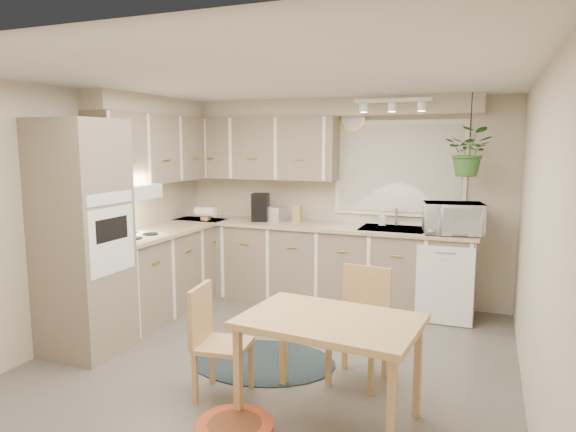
# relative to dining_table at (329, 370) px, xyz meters

# --- Properties ---
(floor) EXTENTS (4.20, 4.20, 0.00)m
(floor) POSITION_rel_dining_table_xyz_m (-0.73, 0.73, -0.37)
(floor) COLOR #66615A
(floor) RESTS_ON ground
(ceiling) EXTENTS (4.20, 4.20, 0.00)m
(ceiling) POSITION_rel_dining_table_xyz_m (-0.73, 0.73, 2.03)
(ceiling) COLOR silver
(ceiling) RESTS_ON wall_back
(wall_back) EXTENTS (4.00, 0.04, 2.40)m
(wall_back) POSITION_rel_dining_table_xyz_m (-0.73, 2.83, 0.83)
(wall_back) COLOR beige
(wall_back) RESTS_ON floor
(wall_front) EXTENTS (4.00, 0.04, 2.40)m
(wall_front) POSITION_rel_dining_table_xyz_m (-0.73, -1.37, 0.83)
(wall_front) COLOR beige
(wall_front) RESTS_ON floor
(wall_left) EXTENTS (0.04, 4.20, 2.40)m
(wall_left) POSITION_rel_dining_table_xyz_m (-2.73, 0.73, 0.83)
(wall_left) COLOR beige
(wall_left) RESTS_ON floor
(wall_right) EXTENTS (0.04, 4.20, 2.40)m
(wall_right) POSITION_rel_dining_table_xyz_m (1.27, 0.73, 0.83)
(wall_right) COLOR beige
(wall_right) RESTS_ON floor
(base_cab_left) EXTENTS (0.60, 1.85, 0.90)m
(base_cab_left) POSITION_rel_dining_table_xyz_m (-2.43, 1.60, 0.08)
(base_cab_left) COLOR gray
(base_cab_left) RESTS_ON floor
(base_cab_back) EXTENTS (3.60, 0.60, 0.90)m
(base_cab_back) POSITION_rel_dining_table_xyz_m (-0.93, 2.53, 0.08)
(base_cab_back) COLOR gray
(base_cab_back) RESTS_ON floor
(counter_left) EXTENTS (0.64, 1.89, 0.04)m
(counter_left) POSITION_rel_dining_table_xyz_m (-2.42, 1.60, 0.55)
(counter_left) COLOR tan
(counter_left) RESTS_ON base_cab_left
(counter_back) EXTENTS (3.64, 0.64, 0.04)m
(counter_back) POSITION_rel_dining_table_xyz_m (-0.93, 2.52, 0.55)
(counter_back) COLOR tan
(counter_back) RESTS_ON base_cab_back
(oven_stack) EXTENTS (0.65, 0.65, 2.10)m
(oven_stack) POSITION_rel_dining_table_xyz_m (-2.41, 0.35, 0.68)
(oven_stack) COLOR gray
(oven_stack) RESTS_ON floor
(wall_oven_face) EXTENTS (0.02, 0.56, 0.58)m
(wall_oven_face) POSITION_rel_dining_table_xyz_m (-2.09, 0.35, 0.68)
(wall_oven_face) COLOR white
(wall_oven_face) RESTS_ON oven_stack
(upper_cab_left) EXTENTS (0.35, 2.00, 0.75)m
(upper_cab_left) POSITION_rel_dining_table_xyz_m (-2.56, 1.73, 1.46)
(upper_cab_left) COLOR gray
(upper_cab_left) RESTS_ON wall_left
(upper_cab_back) EXTENTS (2.00, 0.35, 0.75)m
(upper_cab_back) POSITION_rel_dining_table_xyz_m (-1.73, 2.65, 1.46)
(upper_cab_back) COLOR gray
(upper_cab_back) RESTS_ON wall_back
(soffit_left) EXTENTS (0.30, 2.00, 0.20)m
(soffit_left) POSITION_rel_dining_table_xyz_m (-2.58, 1.73, 1.93)
(soffit_left) COLOR beige
(soffit_left) RESTS_ON wall_left
(soffit_back) EXTENTS (3.60, 0.30, 0.20)m
(soffit_back) POSITION_rel_dining_table_xyz_m (-0.93, 2.68, 1.93)
(soffit_back) COLOR beige
(soffit_back) RESTS_ON wall_back
(cooktop) EXTENTS (0.52, 0.58, 0.02)m
(cooktop) POSITION_rel_dining_table_xyz_m (-2.41, 1.03, 0.58)
(cooktop) COLOR white
(cooktop) RESTS_ON counter_left
(range_hood) EXTENTS (0.40, 0.60, 0.14)m
(range_hood) POSITION_rel_dining_table_xyz_m (-2.43, 1.03, 1.03)
(range_hood) COLOR white
(range_hood) RESTS_ON upper_cab_left
(window_blinds) EXTENTS (1.40, 0.02, 1.00)m
(window_blinds) POSITION_rel_dining_table_xyz_m (-0.03, 2.80, 1.23)
(window_blinds) COLOR white
(window_blinds) RESTS_ON wall_back
(window_frame) EXTENTS (1.50, 0.02, 1.10)m
(window_frame) POSITION_rel_dining_table_xyz_m (-0.03, 2.81, 1.23)
(window_frame) COLOR white
(window_frame) RESTS_ON wall_back
(sink) EXTENTS (0.70, 0.48, 0.10)m
(sink) POSITION_rel_dining_table_xyz_m (-0.03, 2.53, 0.53)
(sink) COLOR #ACAFB4
(sink) RESTS_ON counter_back
(dishwasher_front) EXTENTS (0.58, 0.02, 0.83)m
(dishwasher_front) POSITION_rel_dining_table_xyz_m (0.57, 2.22, 0.06)
(dishwasher_front) COLOR white
(dishwasher_front) RESTS_ON base_cab_back
(track_light_bar) EXTENTS (0.80, 0.04, 0.04)m
(track_light_bar) POSITION_rel_dining_table_xyz_m (-0.03, 2.28, 1.96)
(track_light_bar) COLOR white
(track_light_bar) RESTS_ON ceiling
(wall_clock) EXTENTS (0.30, 0.03, 0.30)m
(wall_clock) POSITION_rel_dining_table_xyz_m (-0.58, 2.80, 1.81)
(wall_clock) COLOR gold
(wall_clock) RESTS_ON wall_back
(dining_table) EXTENTS (1.23, 0.89, 0.73)m
(dining_table) POSITION_rel_dining_table_xyz_m (0.00, 0.00, 0.00)
(dining_table) COLOR tan
(dining_table) RESTS_ON floor
(chair_left) EXTENTS (0.44, 0.44, 0.84)m
(chair_left) POSITION_rel_dining_table_xyz_m (-0.84, 0.05, 0.05)
(chair_left) COLOR tan
(chair_left) RESTS_ON floor
(chair_back) EXTENTS (0.47, 0.47, 0.90)m
(chair_back) POSITION_rel_dining_table_xyz_m (0.04, 0.65, 0.09)
(chair_back) COLOR tan
(chair_back) RESTS_ON floor
(braided_rug) EXTENTS (1.42, 1.16, 0.01)m
(braided_rug) POSITION_rel_dining_table_xyz_m (-0.81, 0.70, -0.36)
(braided_rug) COLOR black
(braided_rug) RESTS_ON floor
(pet_bed) EXTENTS (0.65, 0.65, 0.12)m
(pet_bed) POSITION_rel_dining_table_xyz_m (-0.49, -0.45, -0.31)
(pet_bed) COLOR #B74024
(pet_bed) RESTS_ON floor
(microwave) EXTENTS (0.65, 0.45, 0.40)m
(microwave) POSITION_rel_dining_table_xyz_m (0.61, 2.43, 0.78)
(microwave) COLOR white
(microwave) RESTS_ON counter_back
(soap_bottle) EXTENTS (0.11, 0.18, 0.08)m
(soap_bottle) POSITION_rel_dining_table_xyz_m (-0.18, 2.68, 0.61)
(soap_bottle) COLOR white
(soap_bottle) RESTS_ON counter_back
(hanging_plant) EXTENTS (0.53, 0.57, 0.39)m
(hanging_plant) POSITION_rel_dining_table_xyz_m (0.74, 2.43, 1.38)
(hanging_plant) COLOR #366B2B
(hanging_plant) RESTS_ON ceiling
(coffee_maker) EXTENTS (0.24, 0.27, 0.34)m
(coffee_maker) POSITION_rel_dining_table_xyz_m (-1.65, 2.53, 0.74)
(coffee_maker) COLOR black
(coffee_maker) RESTS_ON counter_back
(toaster) EXTENTS (0.33, 0.24, 0.18)m
(toaster) POSITION_rel_dining_table_xyz_m (-1.49, 2.55, 0.66)
(toaster) COLOR #ACAFB4
(toaster) RESTS_ON counter_back
(knife_block) EXTENTS (0.10, 0.10, 0.21)m
(knife_block) POSITION_rel_dining_table_xyz_m (-1.19, 2.58, 0.68)
(knife_block) COLOR tan
(knife_block) RESTS_ON counter_back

